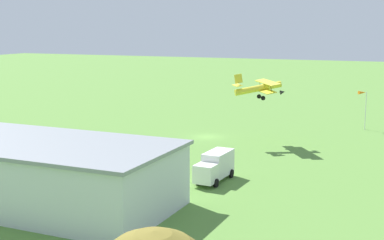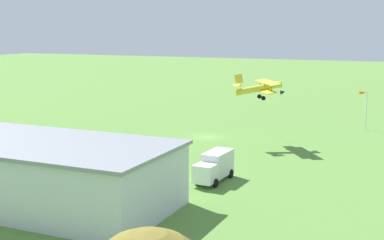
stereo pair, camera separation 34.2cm
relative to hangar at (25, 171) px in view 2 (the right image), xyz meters
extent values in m
plane|color=#568438|center=(-4.84, -36.91, -3.16)|extent=(400.00, 400.00, 0.00)
cube|color=silver|center=(0.00, 0.02, -0.18)|extent=(30.12, 13.33, 5.95)
cube|color=gray|center=(0.00, 0.02, 2.97)|extent=(30.73, 13.94, 0.35)
cube|color=#384251|center=(-0.15, -6.35, -0.72)|extent=(10.00, 0.39, 4.88)
cylinder|color=yellow|center=(-13.76, -34.42, 5.16)|extent=(6.32, 4.63, 2.04)
cone|color=black|center=(-16.89, -36.49, 4.54)|extent=(1.02, 0.98, 0.75)
cube|color=yellow|center=(-14.43, -34.86, 4.89)|extent=(5.51, 7.27, 0.36)
cube|color=yellow|center=(-14.93, -35.19, 6.01)|extent=(5.51, 7.27, 0.36)
cube|color=yellow|center=(-11.30, -32.78, 6.62)|extent=(1.14, 0.80, 1.46)
cube|color=yellow|center=(-11.17, -32.69, 5.67)|extent=(2.19, 2.66, 0.23)
cylinder|color=black|center=(-14.69, -33.89, 3.85)|extent=(0.61, 0.47, 0.64)
cylinder|color=black|center=(-13.64, -35.48, 3.85)|extent=(0.61, 0.47, 0.64)
cylinder|color=#332D28|center=(-16.05, -32.96, 5.45)|extent=(0.27, 0.22, 1.21)
cylinder|color=#332D28|center=(-13.31, -37.09, 5.45)|extent=(0.27, 0.22, 1.21)
cube|color=silver|center=(-14.55, -11.60, -1.68)|extent=(2.34, 2.34, 2.00)
cube|color=silver|center=(-14.77, -14.91, -1.30)|extent=(2.49, 4.58, 2.77)
cylinder|color=black|center=(-15.67, -11.82, -2.68)|extent=(0.34, 0.98, 0.96)
cylinder|color=black|center=(-13.48, -11.97, -2.68)|extent=(0.34, 0.98, 0.96)
cylinder|color=black|center=(-15.96, -16.17, -2.68)|extent=(0.34, 0.98, 0.96)
cylinder|color=black|center=(-13.76, -16.32, -2.68)|extent=(0.34, 0.98, 0.96)
cylinder|color=#3F3F47|center=(-6.70, -16.97, -2.72)|extent=(0.44, 0.44, 0.89)
cylinder|color=beige|center=(-6.70, -16.97, -1.96)|extent=(0.53, 0.53, 0.63)
sphere|color=#D8AD84|center=(-6.70, -16.97, -1.52)|extent=(0.24, 0.24, 0.24)
cylinder|color=orange|center=(5.76, -16.38, -2.72)|extent=(0.45, 0.45, 0.88)
cylinder|color=beige|center=(5.76, -16.38, -1.97)|extent=(0.53, 0.53, 0.62)
sphere|color=#D8AD84|center=(5.76, -16.38, -1.53)|extent=(0.24, 0.24, 0.24)
cylinder|color=silver|center=(-27.21, -52.89, 0.03)|extent=(0.12, 0.12, 6.38)
cone|color=orange|center=(-26.51, -52.89, 3.07)|extent=(1.40, 1.26, 0.60)
camera|label=1|loc=(-35.40, 42.21, 14.18)|focal=51.51mm
camera|label=2|loc=(-35.72, 42.08, 14.18)|focal=51.51mm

